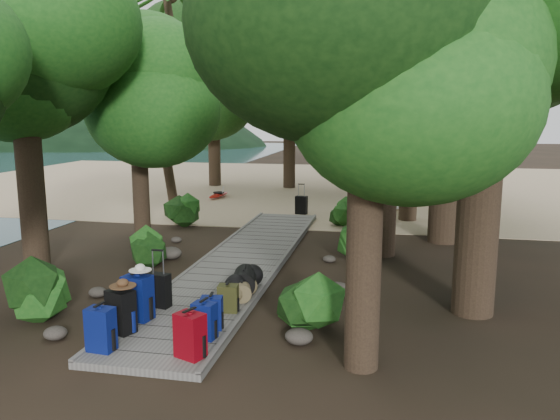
% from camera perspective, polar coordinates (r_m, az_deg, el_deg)
% --- Properties ---
extents(ground, '(120.00, 120.00, 0.00)m').
position_cam_1_polar(ground, '(12.61, -4.96, -6.71)').
color(ground, '#2E2117').
rests_on(ground, ground).
extents(sand_beach, '(40.00, 22.00, 0.02)m').
position_cam_1_polar(sand_beach, '(28.03, 4.19, 2.61)').
color(sand_beach, tan).
rests_on(sand_beach, ground).
extents(distant_hill, '(32.00, 16.00, 12.00)m').
position_cam_1_polar(distant_hill, '(73.81, -24.94, 6.31)').
color(distant_hill, black).
rests_on(distant_hill, ground).
extents(boardwalk, '(2.00, 12.00, 0.12)m').
position_cam_1_polar(boardwalk, '(13.51, -3.78, -5.28)').
color(boardwalk, slate).
rests_on(boardwalk, ground).
extents(backpack_left_a, '(0.42, 0.31, 0.74)m').
position_cam_1_polar(backpack_left_a, '(8.74, -18.23, -11.54)').
color(backpack_left_a, navy).
rests_on(backpack_left_a, boardwalk).
extents(backpack_left_b, '(0.51, 0.44, 0.79)m').
position_cam_1_polar(backpack_left_b, '(9.32, -16.30, -9.90)').
color(backpack_left_b, black).
rests_on(backpack_left_b, boardwalk).
extents(backpack_left_c, '(0.52, 0.42, 0.86)m').
position_cam_1_polar(backpack_left_c, '(9.79, -14.64, -8.61)').
color(backpack_left_c, navy).
rests_on(backpack_left_c, boardwalk).
extents(backpack_right_a, '(0.49, 0.43, 0.74)m').
position_cam_1_polar(backpack_right_a, '(8.21, -9.38, -12.56)').
color(backpack_right_a, maroon).
rests_on(backpack_right_a, boardwalk).
extents(backpack_right_b, '(0.39, 0.30, 0.65)m').
position_cam_1_polar(backpack_right_b, '(8.83, -7.91, -11.18)').
color(backpack_right_b, navy).
rests_on(backpack_right_b, boardwalk).
extents(backpack_right_c, '(0.38, 0.30, 0.60)m').
position_cam_1_polar(backpack_right_c, '(9.20, -7.16, -10.44)').
color(backpack_right_c, navy).
rests_on(backpack_right_c, boardwalk).
extents(backpack_right_d, '(0.38, 0.29, 0.54)m').
position_cam_1_polar(backpack_right_d, '(9.93, -5.44, -9.02)').
color(backpack_right_d, '#383917').
rests_on(backpack_right_d, boardwalk).
extents(duffel_right_khaki, '(0.50, 0.62, 0.36)m').
position_cam_1_polar(duffel_right_khaki, '(10.56, -4.04, -8.35)').
color(duffel_right_khaki, olive).
rests_on(duffel_right_khaki, boardwalk).
extents(duffel_right_black, '(0.60, 0.83, 0.47)m').
position_cam_1_polar(duffel_right_black, '(10.96, -3.74, -7.34)').
color(duffel_right_black, black).
rests_on(duffel_right_black, boardwalk).
extents(suitcase_on_boardwalk, '(0.44, 0.29, 0.63)m').
position_cam_1_polar(suitcase_on_boardwalk, '(10.34, -12.52, -8.18)').
color(suitcase_on_boardwalk, black).
rests_on(suitcase_on_boardwalk, boardwalk).
extents(lone_suitcase_on_sand, '(0.45, 0.31, 0.66)m').
position_cam_1_polar(lone_suitcase_on_sand, '(19.82, 2.24, 0.52)').
color(lone_suitcase_on_sand, black).
rests_on(lone_suitcase_on_sand, sand_beach).
extents(hat_brown, '(0.43, 0.43, 0.13)m').
position_cam_1_polar(hat_brown, '(9.14, -16.13, -7.27)').
color(hat_brown, '#51351E').
rests_on(hat_brown, backpack_left_b).
extents(hat_white, '(0.38, 0.38, 0.13)m').
position_cam_1_polar(hat_white, '(9.66, -14.42, -5.77)').
color(hat_white, silver).
rests_on(hat_white, backpack_left_c).
extents(kayak, '(1.24, 3.44, 0.34)m').
position_cam_1_polar(kayak, '(23.78, -6.44, 1.68)').
color(kayak, '#A6160E').
rests_on(kayak, sand_beach).
extents(sun_lounger, '(1.28, 2.09, 0.64)m').
position_cam_1_polar(sun_lounger, '(21.03, 12.33, 0.83)').
color(sun_lounger, silver).
rests_on(sun_lounger, sand_beach).
extents(tree_right_a, '(4.27, 4.27, 7.12)m').
position_cam_1_polar(tree_right_a, '(7.49, 9.13, 9.41)').
color(tree_right_a, black).
rests_on(tree_right_a, ground).
extents(tree_right_b, '(6.04, 6.04, 10.78)m').
position_cam_1_polar(tree_right_b, '(10.37, 21.22, 19.19)').
color(tree_right_b, black).
rests_on(tree_right_b, ground).
extents(tree_right_c, '(5.81, 5.81, 10.05)m').
position_cam_1_polar(tree_right_c, '(14.12, 11.18, 15.54)').
color(tree_right_c, black).
rests_on(tree_right_c, ground).
extents(tree_right_d, '(6.67, 6.67, 12.23)m').
position_cam_1_polar(tree_right_d, '(16.13, 17.74, 18.47)').
color(tree_right_d, black).
rests_on(tree_right_d, ground).
extents(tree_right_e, '(4.85, 4.85, 8.73)m').
position_cam_1_polar(tree_right_e, '(18.97, 13.69, 12.01)').
color(tree_right_e, black).
rests_on(tree_right_e, ground).
extents(tree_right_f, '(5.10, 5.10, 9.11)m').
position_cam_1_polar(tree_right_f, '(21.81, 18.55, 11.98)').
color(tree_right_f, black).
rests_on(tree_right_f, ground).
extents(tree_left_b, '(4.79, 4.79, 8.62)m').
position_cam_1_polar(tree_left_b, '(13.84, -25.28, 11.93)').
color(tree_left_b, black).
rests_on(tree_left_b, ground).
extents(tree_left_c, '(4.10, 4.10, 7.13)m').
position_cam_1_polar(tree_left_c, '(16.92, -14.67, 9.52)').
color(tree_left_c, black).
rests_on(tree_left_c, ground).
extents(tree_back_a, '(4.85, 4.85, 8.39)m').
position_cam_1_polar(tree_back_a, '(26.77, 0.99, 11.27)').
color(tree_back_a, black).
rests_on(tree_back_a, ground).
extents(tree_back_b, '(5.83, 5.83, 10.41)m').
position_cam_1_polar(tree_back_b, '(27.14, 9.12, 13.26)').
color(tree_back_b, black).
rests_on(tree_back_b, ground).
extents(tree_back_c, '(4.38, 4.38, 7.89)m').
position_cam_1_polar(tree_back_c, '(26.72, 14.34, 10.43)').
color(tree_back_c, black).
rests_on(tree_back_c, ground).
extents(tree_back_d, '(5.23, 5.23, 8.71)m').
position_cam_1_polar(tree_back_d, '(27.80, -6.99, 11.48)').
color(tree_back_d, black).
rests_on(tree_back_d, ground).
extents(palm_right_a, '(3.89, 3.89, 6.63)m').
position_cam_1_polar(palm_right_a, '(16.97, 8.67, 8.88)').
color(palm_right_a, '#173D11').
rests_on(palm_right_a, ground).
extents(palm_right_b, '(4.11, 4.11, 7.95)m').
position_cam_1_polar(palm_right_b, '(22.64, 14.49, 10.62)').
color(palm_right_b, '#173D11').
rests_on(palm_right_b, ground).
extents(palm_right_c, '(4.74, 4.74, 7.54)m').
position_cam_1_polar(palm_right_c, '(24.34, 9.79, 10.25)').
color(palm_right_c, '#173D11').
rests_on(palm_right_c, ground).
extents(palm_left_a, '(4.72, 4.72, 7.51)m').
position_cam_1_polar(palm_left_a, '(19.83, -12.02, 10.21)').
color(palm_left_a, '#173D11').
rests_on(palm_left_a, ground).
extents(rock_left_a, '(0.39, 0.35, 0.21)m').
position_cam_1_polar(rock_left_a, '(9.80, -22.42, -11.80)').
color(rock_left_a, '#4C473F').
rests_on(rock_left_a, ground).
extents(rock_left_b, '(0.36, 0.33, 0.20)m').
position_cam_1_polar(rock_left_b, '(11.63, -18.51, -8.14)').
color(rock_left_b, '#4C473F').
rests_on(rock_left_b, ground).
extents(rock_left_c, '(0.56, 0.51, 0.31)m').
position_cam_1_polar(rock_left_c, '(14.07, -11.37, -4.44)').
color(rock_left_c, '#4C473F').
rests_on(rock_left_c, ground).
extents(rock_left_d, '(0.30, 0.27, 0.17)m').
position_cam_1_polar(rock_left_d, '(15.82, -10.79, -3.08)').
color(rock_left_d, '#4C473F').
rests_on(rock_left_d, ground).
extents(rock_right_a, '(0.46, 0.41, 0.25)m').
position_cam_1_polar(rock_right_a, '(8.92, 1.99, -13.07)').
color(rock_right_a, '#4C473F').
rests_on(rock_right_a, ground).
extents(rock_right_b, '(0.54, 0.48, 0.30)m').
position_cam_1_polar(rock_right_b, '(11.10, 5.97, -8.28)').
color(rock_right_b, '#4C473F').
rests_on(rock_right_b, ground).
extents(rock_right_c, '(0.32, 0.29, 0.17)m').
position_cam_1_polar(rock_right_c, '(13.57, 5.17, -5.11)').
color(rock_right_c, '#4C473F').
rests_on(rock_right_c, ground).
extents(shrub_left_a, '(1.11, 1.11, 1.00)m').
position_cam_1_polar(shrub_left_a, '(10.61, -23.43, -7.96)').
color(shrub_left_a, '#194F17').
rests_on(shrub_left_a, ground).
extents(shrub_left_b, '(1.01, 1.01, 0.91)m').
position_cam_1_polar(shrub_left_b, '(13.69, -13.18, -3.62)').
color(shrub_left_b, '#194F17').
rests_on(shrub_left_b, ground).
extents(shrub_left_c, '(1.21, 1.21, 1.09)m').
position_cam_1_polar(shrub_left_c, '(17.89, -10.35, -0.03)').
color(shrub_left_c, '#194F17').
rests_on(shrub_left_c, ground).
extents(shrub_right_a, '(1.10, 1.10, 0.99)m').
position_cam_1_polar(shrub_right_a, '(9.21, 3.66, -9.85)').
color(shrub_right_a, '#194F17').
rests_on(shrub_right_a, ground).
extents(shrub_right_b, '(1.19, 1.19, 1.07)m').
position_cam_1_polar(shrub_right_b, '(13.81, 8.20, -2.99)').
color(shrub_right_b, '#194F17').
rests_on(shrub_right_b, ground).
extents(shrub_right_c, '(0.89, 0.89, 0.80)m').
position_cam_1_polar(shrub_right_c, '(17.93, 6.21, -0.38)').
color(shrub_right_c, '#194F17').
rests_on(shrub_right_c, ground).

